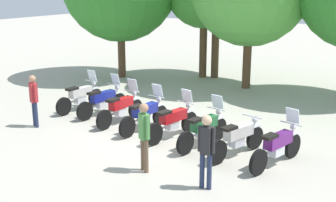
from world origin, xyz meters
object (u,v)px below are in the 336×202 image
object	(u,v)px
motorcycle_1	(103,100)
motorcycle_3	(145,114)
motorcycle_0	(81,96)
motorcycle_6	(238,138)
person_0	(34,97)
person_2	(144,132)
person_1	(206,146)
motorcycle_4	(173,121)
motorcycle_2	(121,108)
motorcycle_5	(204,129)
motorcycle_7	(278,146)

from	to	relation	value
motorcycle_1	motorcycle_3	size ratio (longest dim) A/B	1.00
motorcycle_0	motorcycle_6	bearing A→B (deg)	-96.52
person_0	person_2	world-z (taller)	person_2
person_1	motorcycle_6	bearing A→B (deg)	-1.63
motorcycle_4	person_2	xyz separation A→B (m)	(0.54, -2.40, 0.48)
motorcycle_1	person_0	distance (m)	2.38
motorcycle_4	person_0	size ratio (longest dim) A/B	1.29
person_0	person_1	size ratio (longest dim) A/B	0.98
motorcycle_6	person_0	world-z (taller)	person_0
motorcycle_2	motorcycle_5	distance (m)	3.27
motorcycle_4	motorcycle_7	xyz separation A→B (m)	(3.22, -0.47, 0.00)
motorcycle_2	motorcycle_6	size ratio (longest dim) A/B	1.03
motorcycle_3	motorcycle_7	xyz separation A→B (m)	(4.30, -0.62, 0.00)
motorcycle_7	motorcycle_0	bearing A→B (deg)	95.64
motorcycle_1	person_0	bearing A→B (deg)	162.61
motorcycle_1	motorcycle_7	world-z (taller)	same
motorcycle_3	person_0	world-z (taller)	person_0
motorcycle_4	person_1	bearing A→B (deg)	-126.12
motorcycle_6	motorcycle_7	size ratio (longest dim) A/B	0.99
motorcycle_2	person_1	bearing A→B (deg)	-118.94
motorcycle_0	person_0	world-z (taller)	person_0
motorcycle_5	person_2	distance (m)	2.34
motorcycle_7	person_0	bearing A→B (deg)	112.10
motorcycle_2	motorcycle_3	distance (m)	1.10
motorcycle_2	motorcycle_0	bearing A→B (deg)	81.04
motorcycle_2	person_2	xyz separation A→B (m)	(2.70, -2.80, 0.48)
motorcycle_2	person_2	bearing A→B (deg)	-131.33
motorcycle_2	motorcycle_4	world-z (taller)	same
motorcycle_3	motorcycle_4	distance (m)	1.09
motorcycle_7	person_2	xyz separation A→B (m)	(-2.68, -1.94, 0.48)
motorcycle_6	person_2	xyz separation A→B (m)	(-1.60, -2.02, 0.50)
motorcycle_0	motorcycle_7	size ratio (longest dim) A/B	1.03
person_1	person_2	xyz separation A→B (m)	(-1.67, 0.11, 0.01)
motorcycle_7	person_0	distance (m)	7.57
motorcycle_5	person_1	world-z (taller)	person_1
motorcycle_0	person_1	distance (m)	7.37
person_0	person_1	distance (m)	6.62
person_0	person_1	world-z (taller)	person_1
motorcycle_0	motorcycle_6	xyz separation A→B (m)	(6.44, -1.30, -0.01)
person_2	motorcycle_0	bearing A→B (deg)	-94.18
motorcycle_0	motorcycle_3	world-z (taller)	same
motorcycle_6	person_1	xyz separation A→B (m)	(0.06, -2.13, 0.49)
motorcycle_2	person_1	size ratio (longest dim) A/B	1.29
motorcycle_0	person_2	world-z (taller)	person_2
motorcycle_7	motorcycle_1	bearing A→B (deg)	94.77
motorcycle_5	person_1	distance (m)	2.64
motorcycle_0	motorcycle_5	xyz separation A→B (m)	(5.37, -1.10, 0.00)
motorcycle_7	person_1	world-z (taller)	person_1
motorcycle_3	motorcycle_7	size ratio (longest dim) A/B	1.02
motorcycle_6	motorcycle_7	bearing A→B (deg)	-76.93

